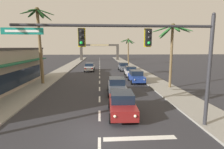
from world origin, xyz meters
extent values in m
plane|color=#2D2D33|center=(0.00, 0.00, 0.00)|extent=(220.00, 220.00, 0.00)
cube|color=gray|center=(7.80, 20.00, 0.07)|extent=(3.20, 110.00, 0.14)
cube|color=gray|center=(-7.80, 20.00, 0.07)|extent=(3.20, 110.00, 0.14)
cube|color=silver|center=(0.00, -1.36, 0.00)|extent=(0.16, 2.00, 0.01)
cube|color=silver|center=(0.00, 2.79, 0.00)|extent=(0.16, 2.00, 0.01)
cube|color=silver|center=(0.00, 6.95, 0.00)|extent=(0.16, 2.00, 0.01)
cube|color=silver|center=(0.00, 11.11, 0.00)|extent=(0.16, 2.00, 0.01)
cube|color=silver|center=(0.00, 15.27, 0.00)|extent=(0.16, 2.00, 0.01)
cube|color=silver|center=(0.00, 19.43, 0.00)|extent=(0.16, 2.00, 0.01)
cube|color=silver|center=(0.00, 23.59, 0.00)|extent=(0.16, 2.00, 0.01)
cube|color=silver|center=(0.00, 27.75, 0.00)|extent=(0.16, 2.00, 0.01)
cube|color=silver|center=(0.00, 31.91, 0.00)|extent=(0.16, 2.00, 0.01)
cube|color=silver|center=(0.00, 36.07, 0.00)|extent=(0.16, 2.00, 0.01)
cube|color=silver|center=(0.00, 40.23, 0.00)|extent=(0.16, 2.00, 0.01)
cube|color=silver|center=(0.00, 44.38, 0.00)|extent=(0.16, 2.00, 0.01)
cube|color=silver|center=(0.00, 48.54, 0.00)|extent=(0.16, 2.00, 0.01)
cube|color=silver|center=(0.00, 52.70, 0.00)|extent=(0.16, 2.00, 0.01)
cube|color=silver|center=(0.00, 56.86, 0.00)|extent=(0.16, 2.00, 0.01)
cube|color=silver|center=(0.00, 61.02, 0.00)|extent=(0.16, 2.00, 0.01)
cube|color=silver|center=(0.00, 65.18, 0.00)|extent=(0.16, 2.00, 0.01)
cube|color=silver|center=(0.00, 69.34, 0.00)|extent=(0.16, 2.00, 0.01)
cube|color=silver|center=(2.20, -0.60, 0.00)|extent=(4.00, 0.44, 0.01)
cylinder|color=#2D2D33|center=(6.55, 0.55, 3.35)|extent=(0.22, 0.22, 6.70)
cylinder|color=#2D2D33|center=(0.94, 0.55, 6.08)|extent=(11.22, 0.16, 0.16)
sphere|color=#2D2D33|center=(6.55, 0.55, 6.76)|extent=(0.20, 0.20, 0.20)
cube|color=black|center=(2.81, 0.53, 5.44)|extent=(0.32, 0.26, 0.92)
sphere|color=black|center=(2.81, 0.39, 5.74)|extent=(0.17, 0.17, 0.17)
sphere|color=black|center=(2.81, 0.39, 5.44)|extent=(0.17, 0.17, 0.17)
sphere|color=#1EE54C|center=(2.81, 0.39, 5.14)|extent=(0.17, 0.17, 0.17)
cube|color=yellow|center=(2.81, 0.70, 5.44)|extent=(0.42, 0.03, 1.04)
cube|color=black|center=(-0.93, 0.53, 5.44)|extent=(0.32, 0.26, 0.92)
sphere|color=black|center=(-0.93, 0.39, 5.74)|extent=(0.17, 0.17, 0.17)
sphere|color=black|center=(-0.93, 0.39, 5.44)|extent=(0.17, 0.17, 0.17)
sphere|color=#1EE54C|center=(-0.93, 0.39, 5.14)|extent=(0.17, 0.17, 0.17)
cube|color=yellow|center=(-0.93, 0.70, 5.44)|extent=(0.42, 0.03, 1.04)
cube|color=#147A6B|center=(-4.06, 0.55, 5.76)|extent=(2.22, 0.05, 0.36)
cube|color=white|center=(-4.06, 0.53, 5.76)|extent=(1.78, 0.01, 0.12)
cube|color=maroon|center=(1.64, 2.84, 0.68)|extent=(1.91, 4.36, 0.72)
cube|color=black|center=(1.64, 2.99, 1.36)|extent=(1.67, 2.25, 0.64)
cylinder|color=black|center=(2.45, 1.39, 0.32)|extent=(0.24, 0.65, 0.64)
cylinder|color=black|center=(0.73, 1.45, 0.32)|extent=(0.24, 0.65, 0.64)
cylinder|color=black|center=(2.55, 4.23, 0.32)|extent=(0.24, 0.65, 0.64)
cylinder|color=black|center=(0.82, 4.28, 0.32)|extent=(0.24, 0.65, 0.64)
sphere|color=#F9EFC6|center=(2.18, 0.65, 0.76)|extent=(0.18, 0.18, 0.18)
sphere|color=#F9EFC6|center=(0.94, 0.69, 0.76)|extent=(0.18, 0.18, 0.18)
cube|color=red|center=(2.37, 4.97, 0.78)|extent=(0.24, 0.07, 0.20)
cube|color=red|center=(1.05, 5.02, 0.78)|extent=(0.24, 0.07, 0.20)
cube|color=#4C515B|center=(1.84, 8.85, 0.68)|extent=(1.91, 4.36, 0.72)
cube|color=black|center=(1.85, 9.00, 1.36)|extent=(1.68, 2.26, 0.64)
cylinder|color=black|center=(2.65, 7.40, 0.32)|extent=(0.24, 0.65, 0.64)
cylinder|color=black|center=(0.93, 7.46, 0.32)|extent=(0.24, 0.65, 0.64)
cylinder|color=black|center=(2.76, 10.24, 0.32)|extent=(0.24, 0.65, 0.64)
cylinder|color=black|center=(1.03, 10.30, 0.32)|extent=(0.24, 0.65, 0.64)
sphere|color=#F9EFC6|center=(2.39, 6.66, 0.76)|extent=(0.18, 0.18, 0.18)
sphere|color=#F9EFC6|center=(1.15, 6.70, 0.76)|extent=(0.18, 0.18, 0.18)
cube|color=red|center=(2.58, 10.99, 0.78)|extent=(0.24, 0.07, 0.20)
cube|color=red|center=(1.26, 11.03, 0.78)|extent=(0.24, 0.07, 0.20)
cube|color=silver|center=(-2.05, 27.35, 0.68)|extent=(1.94, 4.37, 0.72)
cube|color=black|center=(-2.06, 27.20, 1.36)|extent=(1.69, 2.27, 0.64)
cylinder|color=black|center=(-2.85, 28.80, 0.32)|extent=(0.25, 0.65, 0.64)
cylinder|color=black|center=(-1.13, 28.73, 0.32)|extent=(0.25, 0.65, 0.64)
cylinder|color=black|center=(-2.97, 25.97, 0.32)|extent=(0.25, 0.65, 0.64)
cylinder|color=black|center=(-1.25, 25.89, 0.32)|extent=(0.25, 0.65, 0.64)
sphere|color=#B2B2AD|center=(-2.58, 29.54, 0.76)|extent=(0.18, 0.18, 0.18)
sphere|color=#B2B2AD|center=(-1.34, 29.49, 0.76)|extent=(0.18, 0.18, 0.18)
cube|color=red|center=(-2.80, 25.22, 0.78)|extent=(0.24, 0.07, 0.20)
cube|color=red|center=(-1.48, 25.16, 0.78)|extent=(0.24, 0.07, 0.20)
cube|color=#4C515B|center=(5.06, 27.56, 0.68)|extent=(1.82, 4.33, 0.72)
cube|color=black|center=(5.05, 27.71, 1.36)|extent=(1.63, 2.22, 0.64)
cylinder|color=black|center=(5.94, 26.16, 0.32)|extent=(0.23, 0.64, 0.64)
cylinder|color=black|center=(4.22, 26.13, 0.32)|extent=(0.23, 0.64, 0.64)
cylinder|color=black|center=(5.90, 29.00, 0.32)|extent=(0.23, 0.64, 0.64)
cylinder|color=black|center=(4.17, 28.97, 0.32)|extent=(0.23, 0.64, 0.64)
sphere|color=#B2B2AD|center=(5.71, 25.40, 0.76)|extent=(0.18, 0.18, 0.18)
sphere|color=#B2B2AD|center=(4.47, 25.38, 0.76)|extent=(0.18, 0.18, 0.18)
cube|color=red|center=(5.68, 29.73, 0.78)|extent=(0.24, 0.06, 0.20)
cube|color=red|center=(4.36, 29.71, 0.78)|extent=(0.24, 0.06, 0.20)
cube|color=silver|center=(5.29, 20.12, 0.68)|extent=(1.93, 4.37, 0.72)
cube|color=black|center=(5.30, 20.27, 1.36)|extent=(1.69, 2.26, 0.64)
cylinder|color=black|center=(6.10, 18.67, 0.32)|extent=(0.24, 0.65, 0.64)
cylinder|color=black|center=(4.37, 18.74, 0.32)|extent=(0.24, 0.65, 0.64)
cylinder|color=black|center=(6.21, 21.51, 0.32)|extent=(0.24, 0.65, 0.64)
cylinder|color=black|center=(4.48, 21.58, 0.32)|extent=(0.24, 0.65, 0.64)
sphere|color=#B2B2AD|center=(5.83, 17.93, 0.76)|extent=(0.18, 0.18, 0.18)
sphere|color=#B2B2AD|center=(4.59, 17.98, 0.76)|extent=(0.18, 0.18, 0.18)
cube|color=red|center=(6.04, 22.26, 0.78)|extent=(0.24, 0.07, 0.20)
cube|color=red|center=(4.72, 22.31, 0.78)|extent=(0.24, 0.07, 0.20)
cube|color=navy|center=(5.14, 14.79, 0.68)|extent=(1.80, 4.32, 0.72)
cube|color=black|center=(5.14, 14.94, 1.36)|extent=(1.62, 2.21, 0.64)
cylinder|color=black|center=(5.99, 13.36, 0.32)|extent=(0.23, 0.64, 0.64)
cylinder|color=black|center=(4.26, 13.38, 0.32)|extent=(0.23, 0.64, 0.64)
cylinder|color=black|center=(6.02, 16.20, 0.32)|extent=(0.23, 0.64, 0.64)
cylinder|color=black|center=(4.29, 16.22, 0.32)|extent=(0.23, 0.64, 0.64)
sphere|color=#B2B2AD|center=(5.74, 12.62, 0.76)|extent=(0.18, 0.18, 0.18)
sphere|color=#B2B2AD|center=(4.50, 12.63, 0.76)|extent=(0.18, 0.18, 0.18)
cube|color=red|center=(5.82, 16.94, 0.78)|extent=(0.24, 0.06, 0.20)
cube|color=red|center=(4.50, 16.96, 0.78)|extent=(0.24, 0.06, 0.20)
cylinder|color=brown|center=(-7.65, 14.36, 4.76)|extent=(0.56, 0.38, 9.53)
ellipsoid|color=#1E5123|center=(-6.69, 14.42, 9.28)|extent=(2.17, 0.53, 0.83)
ellipsoid|color=#1E5123|center=(-7.02, 14.94, 9.01)|extent=(1.74, 1.53, 1.35)
ellipsoid|color=#1E5123|center=(-7.69, 15.38, 9.21)|extent=(0.51, 2.13, 0.96)
ellipsoid|color=#1E5123|center=(-8.56, 14.97, 9.22)|extent=(1.93, 1.59, 0.95)
ellipsoid|color=#1E5123|center=(-8.80, 14.54, 9.38)|extent=(2.23, 0.77, 0.64)
ellipsoid|color=#1E5123|center=(-8.58, 13.75, 9.22)|extent=(1.95, 1.57, 0.94)
ellipsoid|color=#1E5123|center=(-7.91, 13.30, 9.34)|extent=(0.74, 2.22, 0.70)
ellipsoid|color=#1E5123|center=(-7.12, 13.66, 9.02)|extent=(1.58, 1.72, 1.32)
sphere|color=#4C4223|center=(-7.74, 14.36, 9.58)|extent=(0.60, 0.60, 0.60)
cylinder|color=brown|center=(8.47, 10.95, 3.63)|extent=(0.33, 0.30, 7.25)
ellipsoid|color=#236028|center=(9.66, 11.16, 7.00)|extent=(2.46, 0.83, 0.84)
ellipsoid|color=#236028|center=(9.32, 11.83, 7.08)|extent=(1.99, 2.06, 0.69)
ellipsoid|color=#236028|center=(8.07, 11.90, 6.66)|extent=(1.23, 2.13, 1.51)
ellipsoid|color=#236028|center=(7.42, 11.50, 7.02)|extent=(2.35, 1.49, 0.80)
ellipsoid|color=#236028|center=(7.53, 10.50, 6.68)|extent=(2.14, 1.29, 1.46)
ellipsoid|color=#236028|center=(8.35, 9.77, 6.97)|extent=(0.67, 2.45, 0.90)
ellipsoid|color=#236028|center=(9.24, 10.03, 6.96)|extent=(1.84, 2.12, 0.91)
sphere|color=#4C4223|center=(8.48, 10.95, 7.30)|extent=(0.60, 0.60, 0.60)
cylinder|color=brown|center=(7.88, 39.09, 3.47)|extent=(0.53, 0.36, 6.94)
ellipsoid|color=#1E5123|center=(8.79, 39.16, 6.49)|extent=(2.10, 0.53, 1.21)
ellipsoid|color=#1E5123|center=(8.51, 39.70, 6.40)|extent=(1.76, 1.58, 1.40)
ellipsoid|color=#1E5123|center=(7.67, 40.05, 6.43)|extent=(0.64, 2.04, 1.34)
ellipsoid|color=#1E5123|center=(6.93, 39.70, 6.61)|extent=(2.00, 1.57, 0.99)
ellipsoid|color=#1E5123|center=(6.72, 38.87, 6.70)|extent=(2.26, 0.85, 0.80)
ellipsoid|color=#1E5123|center=(7.73, 38.09, 6.50)|extent=(0.52, 2.10, 1.20)
ellipsoid|color=#1E5123|center=(8.35, 38.31, 6.43)|extent=(1.49, 1.86, 1.34)
sphere|color=#4C4223|center=(7.79, 39.09, 6.99)|extent=(0.60, 0.60, 0.60)
cube|color=#195B3D|center=(-8.80, 10.30, 3.21)|extent=(1.00, 17.33, 0.12)
cube|color=black|center=(-9.23, 10.30, 1.40)|extent=(0.06, 16.31, 1.80)
cube|color=#423D38|center=(-6.78, 57.55, 2.67)|extent=(0.90, 0.90, 5.33)
cube|color=#423D38|center=(6.78, 57.55, 2.67)|extent=(0.90, 0.90, 5.33)
cube|color=#423D38|center=(0.00, 57.55, 5.68)|extent=(14.45, 0.60, 0.70)
cube|color=tan|center=(0.00, 57.23, 5.68)|extent=(6.78, 0.08, 0.56)
camera|label=1|loc=(0.07, -9.49, 4.91)|focal=28.47mm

